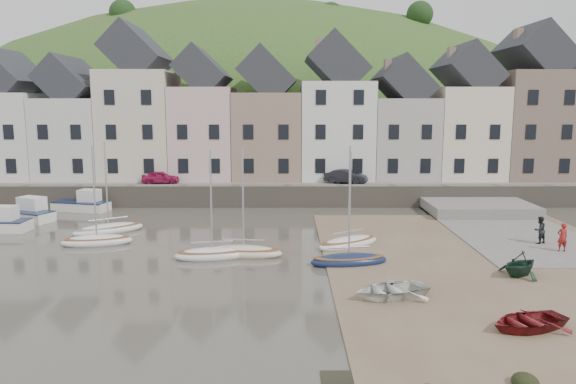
{
  "coord_description": "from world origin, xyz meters",
  "views": [
    {
      "loc": [
        -0.09,
        -28.7,
        8.58
      ],
      "look_at": [
        0.0,
        6.0,
        3.0
      ],
      "focal_mm": 34.46,
      "sensor_mm": 36.0,
      "label": 1
    }
  ],
  "objects_px": {
    "car_left": "(160,177)",
    "rowboat_white": "(391,290)",
    "rowboat_red": "(528,321)",
    "rowboat_green": "(520,264)",
    "car_right": "(346,176)",
    "sailboat_0": "(109,229)",
    "person_red": "(562,237)",
    "person_dark": "(540,230)"
  },
  "relations": [
    {
      "from": "car_left",
      "to": "rowboat_white",
      "type": "bearing_deg",
      "value": -155.46
    },
    {
      "from": "rowboat_white",
      "to": "rowboat_red",
      "type": "xyz_separation_m",
      "value": [
        4.57,
        -3.49,
        -0.03
      ]
    },
    {
      "from": "rowboat_green",
      "to": "car_left",
      "type": "distance_m",
      "value": 31.44
    },
    {
      "from": "rowboat_green",
      "to": "car_right",
      "type": "xyz_separation_m",
      "value": [
        -6.41,
        21.66,
        1.52
      ]
    },
    {
      "from": "sailboat_0",
      "to": "rowboat_white",
      "type": "bearing_deg",
      "value": -37.57
    },
    {
      "from": "car_right",
      "to": "rowboat_green",
      "type": "bearing_deg",
      "value": -143.57
    },
    {
      "from": "car_right",
      "to": "car_left",
      "type": "bearing_deg",
      "value": 109.93
    },
    {
      "from": "rowboat_white",
      "to": "person_red",
      "type": "xyz_separation_m",
      "value": [
        11.28,
        7.5,
        0.53
      ]
    },
    {
      "from": "rowboat_white",
      "to": "person_dark",
      "type": "xyz_separation_m",
      "value": [
        10.8,
        9.33,
        0.54
      ]
    },
    {
      "from": "rowboat_red",
      "to": "car_left",
      "type": "height_order",
      "value": "car_left"
    },
    {
      "from": "car_right",
      "to": "rowboat_red",
      "type": "bearing_deg",
      "value": -152.05
    },
    {
      "from": "rowboat_white",
      "to": "rowboat_green",
      "type": "height_order",
      "value": "rowboat_green"
    },
    {
      "from": "person_red",
      "to": "sailboat_0",
      "type": "bearing_deg",
      "value": -12.8
    },
    {
      "from": "rowboat_green",
      "to": "person_red",
      "type": "bearing_deg",
      "value": 101.52
    },
    {
      "from": "rowboat_white",
      "to": "rowboat_red",
      "type": "bearing_deg",
      "value": 33.85
    },
    {
      "from": "person_dark",
      "to": "car_right",
      "type": "height_order",
      "value": "car_right"
    },
    {
      "from": "rowboat_green",
      "to": "car_left",
      "type": "bearing_deg",
      "value": -167.99
    },
    {
      "from": "rowboat_red",
      "to": "person_red",
      "type": "relative_size",
      "value": 1.91
    },
    {
      "from": "rowboat_red",
      "to": "person_red",
      "type": "xyz_separation_m",
      "value": [
        6.71,
        11.0,
        0.56
      ]
    },
    {
      "from": "person_red",
      "to": "car_left",
      "type": "bearing_deg",
      "value": -34.68
    },
    {
      "from": "sailboat_0",
      "to": "rowboat_white",
      "type": "relative_size",
      "value": 1.82
    },
    {
      "from": "sailboat_0",
      "to": "car_left",
      "type": "bearing_deg",
      "value": 86.0
    },
    {
      "from": "sailboat_0",
      "to": "car_left",
      "type": "height_order",
      "value": "sailboat_0"
    },
    {
      "from": "sailboat_0",
      "to": "person_dark",
      "type": "relative_size",
      "value": 3.77
    },
    {
      "from": "rowboat_white",
      "to": "person_dark",
      "type": "height_order",
      "value": "person_dark"
    },
    {
      "from": "rowboat_green",
      "to": "car_left",
      "type": "xyz_separation_m",
      "value": [
        -22.75,
        21.66,
        1.46
      ]
    },
    {
      "from": "rowboat_white",
      "to": "sailboat_0",
      "type": "bearing_deg",
      "value": -146.33
    },
    {
      "from": "rowboat_green",
      "to": "person_dark",
      "type": "bearing_deg",
      "value": 114.36
    },
    {
      "from": "rowboat_white",
      "to": "car_left",
      "type": "distance_m",
      "value": 29.38
    },
    {
      "from": "rowboat_green",
      "to": "person_red",
      "type": "xyz_separation_m",
      "value": [
        4.28,
        4.42,
        0.26
      ]
    },
    {
      "from": "car_right",
      "to": "sailboat_0",
      "type": "bearing_deg",
      "value": 144.88
    },
    {
      "from": "person_red",
      "to": "person_dark",
      "type": "relative_size",
      "value": 1.0
    },
    {
      "from": "rowboat_red",
      "to": "person_dark",
      "type": "relative_size",
      "value": 1.9
    },
    {
      "from": "rowboat_white",
      "to": "car_left",
      "type": "height_order",
      "value": "car_left"
    },
    {
      "from": "rowboat_red",
      "to": "car_right",
      "type": "xyz_separation_m",
      "value": [
        -3.98,
        28.24,
        1.83
      ]
    },
    {
      "from": "rowboat_green",
      "to": "car_right",
      "type": "distance_m",
      "value": 22.64
    },
    {
      "from": "person_dark",
      "to": "rowboat_white",
      "type": "bearing_deg",
      "value": 16.36
    },
    {
      "from": "person_red",
      "to": "car_left",
      "type": "distance_m",
      "value": 32.08
    },
    {
      "from": "rowboat_white",
      "to": "person_red",
      "type": "height_order",
      "value": "person_red"
    },
    {
      "from": "rowboat_white",
      "to": "car_right",
      "type": "distance_m",
      "value": 24.82
    },
    {
      "from": "sailboat_0",
      "to": "person_dark",
      "type": "distance_m",
      "value": 27.6
    },
    {
      "from": "rowboat_white",
      "to": "person_red",
      "type": "bearing_deg",
      "value": 104.86
    }
  ]
}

